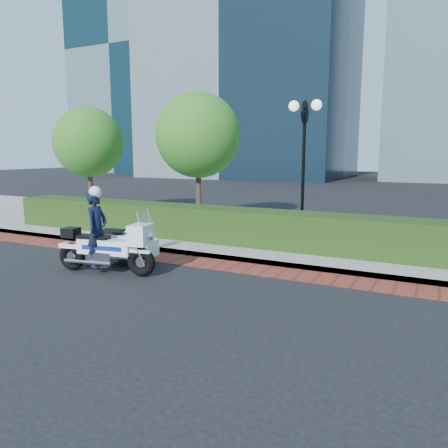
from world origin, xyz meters
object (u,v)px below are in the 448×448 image
at_px(lamppost, 304,147).
at_px(tree_a, 89,143).
at_px(police_motorcycle, 110,241).
at_px(tree_b, 198,135).

bearing_deg(lamppost, tree_a, 172.59).
height_order(tree_a, police_motorcycle, tree_a).
distance_m(lamppost, police_motorcycle, 6.52).
bearing_deg(police_motorcycle, tree_a, 126.36).
relative_size(lamppost, police_motorcycle, 1.67).
relative_size(lamppost, tree_a, 0.92).
distance_m(tree_a, tree_b, 5.50).
bearing_deg(lamppost, tree_b, 163.89).
bearing_deg(tree_a, tree_b, 0.00).
height_order(tree_b, police_motorcycle, tree_b).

